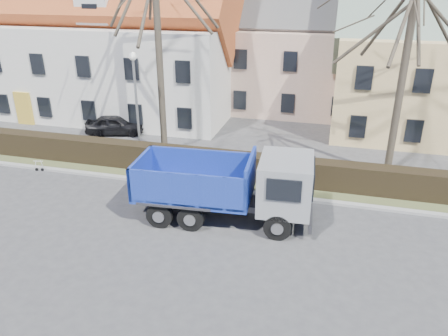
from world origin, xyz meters
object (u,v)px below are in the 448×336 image
(streetlight, at_px, (137,108))
(cart_frame, at_px, (35,165))
(parked_car_a, at_px, (115,125))
(dump_truck, at_px, (218,186))

(streetlight, bearing_deg, cart_frame, -150.35)
(parked_car_a, bearing_deg, streetlight, -152.82)
(cart_frame, height_order, parked_car_a, parked_car_a)
(dump_truck, xyz_separation_m, cart_frame, (-10.33, 2.21, -1.16))
(cart_frame, bearing_deg, streetlight, 29.65)
(dump_truck, relative_size, streetlight, 1.26)
(dump_truck, bearing_deg, cart_frame, 164.17)
(parked_car_a, bearing_deg, cart_frame, 152.40)
(dump_truck, distance_m, parked_car_a, 12.44)
(streetlight, distance_m, cart_frame, 5.96)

